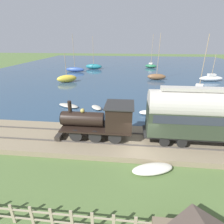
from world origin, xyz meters
TOP-DOWN VIEW (x-y plane):
  - ground_plane at (0.00, 0.00)m, footprint 200.00×200.00m
  - harbor_water at (43.96, 0.00)m, footprint 80.00×80.00m
  - rail_embankment at (1.15, 0.00)m, footprint 5.02×56.00m
  - steam_locomotive at (1.15, 2.93)m, footprint 2.47×6.26m
  - passenger_coach at (1.15, -5.41)m, footprint 2.26×10.29m
  - sailboat_teal at (40.10, 11.73)m, footprint 1.99×4.93m
  - sailboat_white at (26.90, -15.88)m, footprint 2.09×5.11m
  - sailboat_green at (44.33, -5.20)m, footprint 2.82×3.87m
  - sailboat_yellow at (22.76, 13.78)m, footprint 3.24×4.15m
  - sailboat_black at (15.99, -9.65)m, footprint 2.86×3.84m
  - sailboat_brown at (27.14, -4.73)m, footprint 1.48×3.94m
  - sailboat_blue at (34.91, 15.82)m, footprint 1.43×5.14m
  - rowboat_near_shore at (11.25, -9.20)m, footprint 1.97×2.64m
  - rowboat_mid_harbor at (9.05, 8.79)m, footprint 2.07×3.14m
  - rowboat_far_out at (7.71, -1.18)m, footprint 1.41×2.02m
  - rowboat_off_pier at (8.73, 5.04)m, footprint 2.03×1.91m
  - beached_dinghy at (-2.04, -0.75)m, footprint 1.88×3.00m

SIDE VIEW (x-z plane):
  - ground_plane at x=0.00m, z-range 0.00..0.00m
  - harbor_water at x=43.96m, z-range 0.00..0.01m
  - rowboat_near_shore at x=11.25m, z-range 0.01..0.32m
  - rowboat_off_pier at x=8.73m, z-range 0.01..0.36m
  - rowboat_mid_harbor at x=9.05m, z-range 0.01..0.36m
  - beached_dinghy at x=-2.04m, z-range 0.00..0.44m
  - rowboat_far_out at x=7.71m, z-range 0.01..0.44m
  - rail_embankment at x=1.15m, z-range -0.06..0.51m
  - sailboat_white at x=26.90m, z-range -2.10..3.31m
  - sailboat_green at x=44.33m, z-range -4.11..5.39m
  - sailboat_blue at x=34.91m, z-range -4.06..5.38m
  - sailboat_brown at x=27.14m, z-range -3.94..5.31m
  - sailboat_yellow at x=22.76m, z-range -2.05..3.56m
  - sailboat_teal at x=40.10m, z-range -3.71..5.21m
  - sailboat_black at x=15.99m, z-range -3.64..5.19m
  - steam_locomotive at x=1.15m, z-range 0.69..3.76m
  - passenger_coach at x=1.15m, z-range 0.79..5.21m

